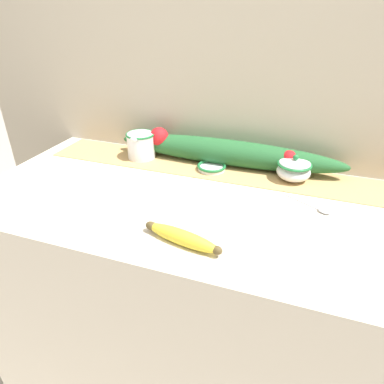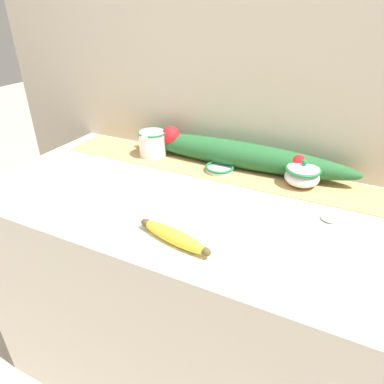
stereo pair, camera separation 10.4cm
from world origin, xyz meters
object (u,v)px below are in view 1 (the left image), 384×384
(sugar_bowl, at_px, (294,169))
(spoon, at_px, (321,210))
(cream_pitcher, at_px, (141,144))
(banana, at_px, (182,237))
(small_dish, at_px, (212,167))

(sugar_bowl, relative_size, spoon, 0.74)
(cream_pitcher, height_order, banana, cream_pitcher)
(cream_pitcher, distance_m, small_dish, 0.31)
(cream_pitcher, height_order, small_dish, cream_pitcher)
(sugar_bowl, bearing_deg, banana, -116.78)
(cream_pitcher, xyz_separation_m, sugar_bowl, (0.60, -0.00, -0.01))
(banana, xyz_separation_m, spoon, (0.34, 0.29, -0.02))
(cream_pitcher, bearing_deg, spoon, -14.75)
(small_dish, xyz_separation_m, spoon, (0.40, -0.17, -0.01))
(cream_pitcher, xyz_separation_m, small_dish, (0.30, -0.02, -0.05))
(small_dish, height_order, banana, banana)
(spoon, bearing_deg, cream_pitcher, -164.55)
(cream_pitcher, relative_size, small_dish, 1.23)
(cream_pitcher, xyz_separation_m, banana, (0.36, -0.48, -0.04))
(cream_pitcher, relative_size, spoon, 0.83)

